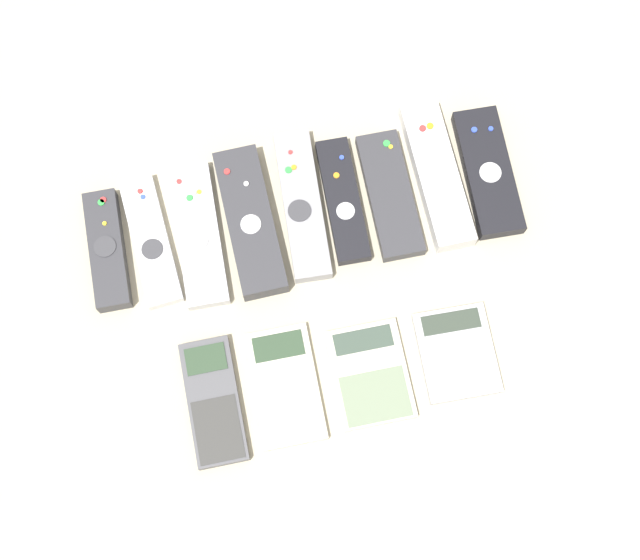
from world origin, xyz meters
The scene contains 14 objects.
ground_plane centered at (0.00, 0.00, 0.00)m, with size 3.00×3.00×0.00m, color #B2A88E.
remote_0 centered at (-0.25, 0.12, 0.01)m, with size 0.05×0.15×0.03m.
remote_1 centered at (-0.20, 0.12, 0.01)m, with size 0.05×0.17×0.02m.
remote_2 centered at (-0.14, 0.12, 0.01)m, with size 0.06×0.19×0.02m.
remote_3 centered at (-0.07, 0.12, 0.01)m, with size 0.06×0.19×0.03m.
remote_4 centered at (0.00, 0.13, 0.01)m, with size 0.06×0.20×0.02m.
remote_5 centered at (0.05, 0.12, 0.01)m, with size 0.05×0.17×0.02m.
remote_6 centered at (0.11, 0.12, 0.01)m, with size 0.06×0.17×0.02m.
remote_7 centered at (0.18, 0.13, 0.01)m, with size 0.05×0.20×0.03m.
remote_8 centered at (0.24, 0.12, 0.01)m, with size 0.07×0.18×0.02m.
calculator_0 centered at (-0.16, -0.09, 0.01)m, with size 0.06×0.15×0.02m.
calculator_1 centered at (-0.07, -0.09, 0.01)m, with size 0.08×0.14×0.01m.
calculator_2 centered at (0.03, -0.10, 0.01)m, with size 0.09×0.12×0.01m.
calculator_3 centered at (0.14, -0.10, 0.01)m, with size 0.09×0.12×0.01m.
Camera 1 is at (-0.07, -0.28, 1.07)m, focal length 50.00 mm.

